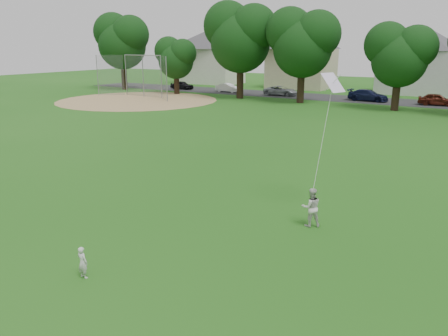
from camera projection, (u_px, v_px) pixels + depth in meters
The scene contains 10 objects.
ground at pixel (147, 247), 13.59m from camera, with size 160.00×160.00×0.00m, color #1C5613.
street at pixel (402, 102), 47.99m from camera, with size 90.00×7.00×0.01m, color #2D2D30.
dirt_infield at pixel (138, 100), 49.66m from camera, with size 18.00×18.00×0.02m, color #9E7F51.
toddler at pixel (83, 262), 11.66m from camera, with size 0.33×0.22×0.90m, color silver.
older_boy at pixel (311, 207), 14.96m from camera, with size 0.67×0.52×1.38m, color silver.
kite at pixel (322, 140), 15.05m from camera, with size 0.87×1.35×4.29m.
baseball_backstop at pixel (140, 76), 52.31m from camera, with size 11.19×2.50×4.90m.
tree_row at pixel (392, 41), 41.26m from camera, with size 83.72×8.36×11.29m.
parked_cars at pixel (377, 96), 48.31m from camera, with size 53.78×2.42×1.28m.
house_row at pixel (415, 52), 55.20m from camera, with size 77.95×14.25×10.58m.
Camera 1 is at (8.56, -9.30, 6.04)m, focal length 35.00 mm.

